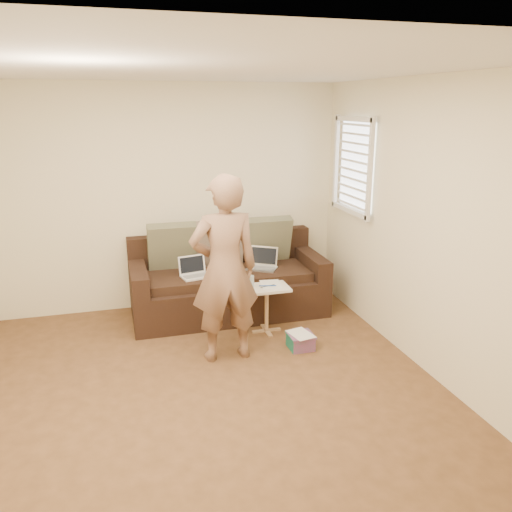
# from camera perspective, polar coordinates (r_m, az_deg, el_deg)

# --- Properties ---
(floor) EXTENTS (4.50, 4.50, 0.00)m
(floor) POSITION_cam_1_polar(r_m,az_deg,el_deg) (4.50, -5.10, -15.36)
(floor) COLOR #4F351D
(floor) RESTS_ON ground
(ceiling) EXTENTS (4.50, 4.50, 0.00)m
(ceiling) POSITION_cam_1_polar(r_m,az_deg,el_deg) (3.83, -6.14, 19.87)
(ceiling) COLOR white
(ceiling) RESTS_ON wall_back
(wall_back) EXTENTS (4.00, 0.00, 4.00)m
(wall_back) POSITION_cam_1_polar(r_m,az_deg,el_deg) (6.15, -9.44, 6.24)
(wall_back) COLOR beige
(wall_back) RESTS_ON ground
(wall_front) EXTENTS (4.00, 0.00, 4.00)m
(wall_front) POSITION_cam_1_polar(r_m,az_deg,el_deg) (1.97, 7.01, -16.39)
(wall_front) COLOR beige
(wall_front) RESTS_ON ground
(wall_right) EXTENTS (0.00, 4.50, 4.50)m
(wall_right) POSITION_cam_1_polar(r_m,az_deg,el_deg) (4.74, 18.96, 2.55)
(wall_right) COLOR beige
(wall_right) RESTS_ON ground
(window_blinds) EXTENTS (0.12, 0.88, 1.08)m
(window_blinds) POSITION_cam_1_polar(r_m,az_deg,el_deg) (5.92, 10.65, 9.71)
(window_blinds) COLOR white
(window_blinds) RESTS_ON wall_right
(sofa) EXTENTS (2.20, 0.95, 0.85)m
(sofa) POSITION_cam_1_polar(r_m,az_deg,el_deg) (6.00, -3.08, -2.45)
(sofa) COLOR black
(sofa) RESTS_ON ground
(pillow_left) EXTENTS (0.55, 0.29, 0.57)m
(pillow_left) POSITION_cam_1_polar(r_m,az_deg,el_deg) (6.01, -9.20, 1.04)
(pillow_left) COLOR #555A42
(pillow_left) RESTS_ON sofa
(pillow_mid) EXTENTS (0.55, 0.27, 0.57)m
(pillow_mid) POSITION_cam_1_polar(r_m,az_deg,el_deg) (6.08, -4.02, 1.38)
(pillow_mid) COLOR brown
(pillow_mid) RESTS_ON sofa
(pillow_right) EXTENTS (0.55, 0.28, 0.57)m
(pillow_right) POSITION_cam_1_polar(r_m,az_deg,el_deg) (6.25, 1.32, 1.83)
(pillow_right) COLOR #555A42
(pillow_right) RESTS_ON sofa
(laptop_silver) EXTENTS (0.41, 0.38, 0.22)m
(laptop_silver) POSITION_cam_1_polar(r_m,az_deg,el_deg) (6.01, 0.62, -1.45)
(laptop_silver) COLOR #B7BABC
(laptop_silver) RESTS_ON sofa
(laptop_white) EXTENTS (0.35, 0.28, 0.22)m
(laptop_white) POSITION_cam_1_polar(r_m,az_deg,el_deg) (5.77, -6.61, -2.33)
(laptop_white) COLOR white
(laptop_white) RESTS_ON sofa
(person) EXTENTS (0.67, 0.46, 1.78)m
(person) POSITION_cam_1_polar(r_m,az_deg,el_deg) (4.80, -3.48, -1.46)
(person) COLOR brown
(person) RESTS_ON ground
(side_table) EXTENTS (0.46, 0.32, 0.51)m
(side_table) POSITION_cam_1_polar(r_m,az_deg,el_deg) (5.56, 1.17, -5.86)
(side_table) COLOR silver
(side_table) RESTS_ON ground
(drinking_glass) EXTENTS (0.07, 0.07, 0.12)m
(drinking_glass) POSITION_cam_1_polar(r_m,az_deg,el_deg) (5.45, -0.58, -2.78)
(drinking_glass) COLOR silver
(drinking_glass) RESTS_ON side_table
(scissors) EXTENTS (0.20, 0.14, 0.02)m
(scissors) POSITION_cam_1_polar(r_m,az_deg,el_deg) (5.47, 1.29, -3.30)
(scissors) COLOR silver
(scissors) RESTS_ON side_table
(paper_on_table) EXTENTS (0.25, 0.33, 0.00)m
(paper_on_table) POSITION_cam_1_polar(r_m,az_deg,el_deg) (5.53, 1.66, -3.14)
(paper_on_table) COLOR white
(paper_on_table) RESTS_ON side_table
(striped_box) EXTENTS (0.25, 0.25, 0.16)m
(striped_box) POSITION_cam_1_polar(r_m,az_deg,el_deg) (5.28, 4.91, -9.28)
(striped_box) COLOR #C71D86
(striped_box) RESTS_ON ground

